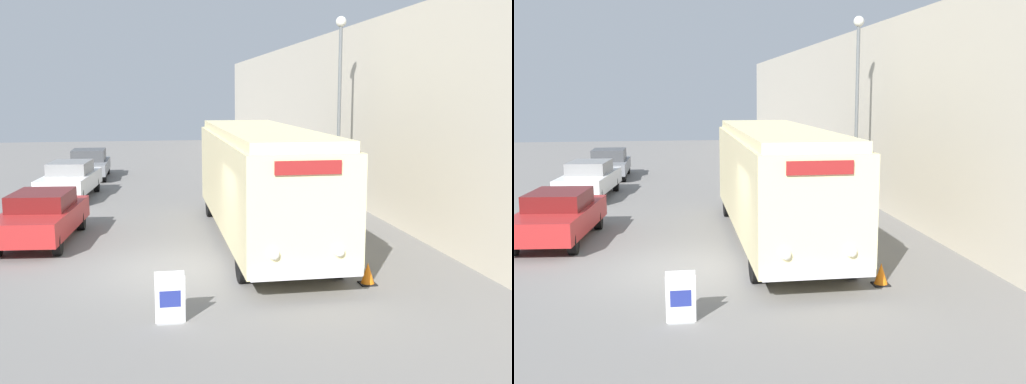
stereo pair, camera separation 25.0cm
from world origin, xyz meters
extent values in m
plane|color=slate|center=(0.00, 0.00, 0.00)|extent=(80.00, 80.00, 0.00)
cube|color=beige|center=(7.34, 10.00, 3.37)|extent=(0.30, 60.00, 6.74)
cylinder|color=black|center=(1.57, -1.20, 0.46)|extent=(0.28, 0.92, 0.92)
cylinder|color=black|center=(3.74, -1.20, 0.46)|extent=(0.28, 0.92, 0.92)
cylinder|color=black|center=(1.57, 6.22, 0.46)|extent=(0.28, 0.92, 0.92)
cylinder|color=black|center=(3.74, 6.22, 0.46)|extent=(0.28, 0.92, 0.92)
cube|color=beige|center=(2.65, 2.51, 1.73)|extent=(2.49, 10.22, 2.55)
cube|color=#F8E8A7|center=(2.65, 2.51, 3.13)|extent=(2.29, 9.81, 0.24)
cube|color=silver|center=(2.65, -2.66, 0.58)|extent=(2.37, 0.12, 0.20)
sphere|color=white|center=(1.97, -2.63, 1.01)|extent=(0.22, 0.22, 0.22)
sphere|color=white|center=(3.34, -2.63, 1.01)|extent=(0.22, 0.22, 0.22)
cube|color=maroon|center=(2.65, -2.62, 2.76)|extent=(1.37, 0.06, 0.28)
cube|color=gray|center=(-0.15, -3.38, 0.00)|extent=(0.50, 0.21, 0.01)
cube|color=white|center=(-0.15, -3.46, 0.47)|extent=(0.55, 0.19, 0.95)
cube|color=white|center=(-0.15, -3.30, 0.47)|extent=(0.55, 0.19, 0.95)
cube|color=navy|center=(-0.15, -3.48, 0.50)|extent=(0.39, 0.06, 0.33)
cylinder|color=#595E60|center=(6.06, 6.06, 3.25)|extent=(0.12, 0.12, 6.50)
sphere|color=silver|center=(6.06, 6.06, 6.60)|extent=(0.36, 0.36, 0.36)
cylinder|color=black|center=(-2.90, 1.88, 0.34)|extent=(0.22, 0.67, 0.67)
cylinder|color=black|center=(-4.17, 4.98, 0.34)|extent=(0.22, 0.67, 0.67)
cylinder|color=black|center=(-2.62, 4.83, 0.34)|extent=(0.22, 0.67, 0.67)
cube|color=#A52323|center=(-3.54, 3.43, 0.65)|extent=(2.23, 4.52, 0.64)
cube|color=#5B1313|center=(-3.53, 3.54, 1.21)|extent=(1.73, 2.10, 0.47)
cylinder|color=black|center=(-4.56, 9.34, 0.35)|extent=(0.22, 0.70, 0.70)
cylinder|color=black|center=(-3.06, 9.19, 0.35)|extent=(0.22, 0.70, 0.70)
cylinder|color=black|center=(-4.27, 12.42, 0.35)|extent=(0.22, 0.70, 0.70)
cylinder|color=black|center=(-2.77, 12.27, 0.35)|extent=(0.22, 0.70, 0.70)
cube|color=silver|center=(-3.67, 10.81, 0.67)|extent=(2.19, 4.64, 0.64)
cube|color=gray|center=(-3.65, 10.92, 1.23)|extent=(1.69, 2.16, 0.48)
cylinder|color=black|center=(-4.25, 15.10, 0.33)|extent=(0.22, 0.65, 0.65)
cylinder|color=black|center=(-2.67, 15.11, 0.33)|extent=(0.22, 0.65, 0.65)
cylinder|color=black|center=(-4.26, 17.93, 0.33)|extent=(0.22, 0.65, 0.65)
cylinder|color=black|center=(-2.69, 17.94, 0.33)|extent=(0.22, 0.65, 0.65)
cube|color=slate|center=(-3.47, 16.52, 0.60)|extent=(1.86, 4.24, 0.55)
cube|color=#3F4043|center=(-3.47, 16.63, 1.16)|extent=(1.57, 1.91, 0.56)
cube|color=black|center=(4.27, -1.85, 0.01)|extent=(0.36, 0.36, 0.03)
cone|color=orange|center=(4.27, -1.85, 0.26)|extent=(0.30, 0.30, 0.47)
camera|label=1|loc=(-0.42, -14.06, 4.23)|focal=42.00mm
camera|label=2|loc=(-0.18, -14.10, 4.23)|focal=42.00mm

